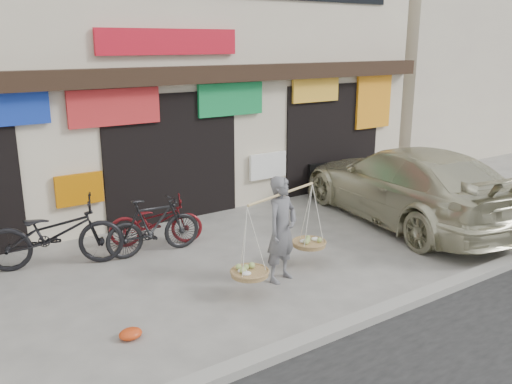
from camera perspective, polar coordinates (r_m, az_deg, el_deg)
ground at (r=9.01m, az=1.49°, el=-8.71°), size 70.00×70.00×0.00m
kerb at (r=7.62m, az=10.58°, el=-13.25°), size 70.00×0.25×0.12m
shophouse_block at (r=13.93m, az=-14.55°, el=14.02°), size 14.00×6.32×7.00m
neighbor_east at (r=22.86m, az=19.47°, el=13.42°), size 12.00×7.00×6.40m
street_vendor at (r=8.55m, az=2.73°, el=-4.35°), size 2.08×1.00×1.71m
bike_0 at (r=9.73m, az=-20.42°, el=-4.12°), size 2.38×1.47×1.18m
bike_1 at (r=9.86m, az=-10.74°, el=-3.54°), size 1.78×0.64×1.05m
bike_2 at (r=10.31m, az=-10.50°, el=-3.07°), size 1.83×1.21×0.91m
suv at (r=11.85m, az=15.57°, el=0.78°), size 3.14×5.80×1.60m
red_bag at (r=7.38m, az=-13.07°, el=-14.33°), size 0.31×0.25×0.14m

